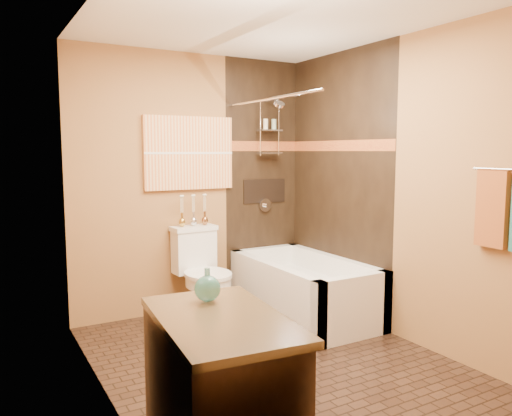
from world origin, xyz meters
TOP-DOWN VIEW (x-y plane):
  - floor at (0.00, 0.00)m, footprint 3.00×3.00m
  - wall_left at (-1.20, 0.00)m, footprint 0.02×3.00m
  - wall_right at (1.20, 0.00)m, footprint 0.02×3.00m
  - wall_back at (0.00, 1.50)m, footprint 2.40×0.02m
  - wall_front at (0.00, -1.50)m, footprint 2.40×0.02m
  - ceiling at (0.00, 0.00)m, footprint 3.00×3.00m
  - alcove_tile_back at (0.78, 1.49)m, footprint 0.85×0.01m
  - alcove_tile_right at (1.19, 0.75)m, footprint 0.01×1.50m
  - mosaic_band_back at (0.78, 1.48)m, footprint 0.85×0.01m
  - mosaic_band_right at (1.18, 0.75)m, footprint 0.01×1.50m
  - alcove_niche at (0.80, 1.48)m, footprint 0.50×0.01m
  - shower_fixtures at (0.80, 1.38)m, footprint 0.24×0.33m
  - curtain_rod at (0.40, 0.75)m, footprint 0.03×1.55m
  - towel_bar at (1.15, -1.05)m, footprint 0.02×0.55m
  - towel_rust at (1.16, -0.92)m, footprint 0.05×0.22m
  - sunset_painting at (-0.05, 1.48)m, footprint 0.90×0.04m
  - vanity_mirror at (-1.19, -1.00)m, footprint 0.01×1.00m
  - bathtub at (0.80, 0.75)m, footprint 0.80×1.50m
  - toilet at (-0.05, 1.20)m, footprint 0.44×0.65m
  - vanity at (-0.92, -1.00)m, footprint 0.64×0.96m
  - teal_bottle at (-0.87, -0.76)m, footprint 0.15×0.15m
  - bud_vases at (-0.05, 1.39)m, footprint 0.30×0.06m

SIDE VIEW (x-z plane):
  - floor at x=0.00m, z-range 0.00..0.00m
  - bathtub at x=0.80m, z-range -0.05..0.50m
  - vanity at x=-0.92m, z-range 0.00..0.81m
  - toilet at x=-0.05m, z-range 0.01..0.86m
  - teal_bottle at x=-0.87m, z-range 0.79..1.00m
  - bud_vases at x=-0.05m, z-range 0.86..1.16m
  - alcove_niche at x=0.80m, z-range 1.02..1.27m
  - towel_rust at x=1.16m, z-range 0.92..1.44m
  - wall_left at x=-1.20m, z-range 0.00..2.50m
  - wall_right at x=1.20m, z-range 0.00..2.50m
  - wall_back at x=0.00m, z-range 0.00..2.50m
  - wall_front at x=0.00m, z-range 0.00..2.50m
  - alcove_tile_back at x=0.78m, z-range 0.00..2.50m
  - alcove_tile_right at x=1.19m, z-range 0.00..2.50m
  - towel_bar at x=1.15m, z-range 1.44..1.46m
  - vanity_mirror at x=-1.19m, z-range 1.05..1.95m
  - sunset_painting at x=-0.05m, z-range 1.20..1.90m
  - mosaic_band_back at x=0.78m, z-range 1.57..1.67m
  - mosaic_band_right at x=1.18m, z-range 1.57..1.67m
  - shower_fixtures at x=0.80m, z-range 1.08..2.25m
  - curtain_rod at x=0.40m, z-range 2.01..2.03m
  - ceiling at x=0.00m, z-range 2.50..2.50m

